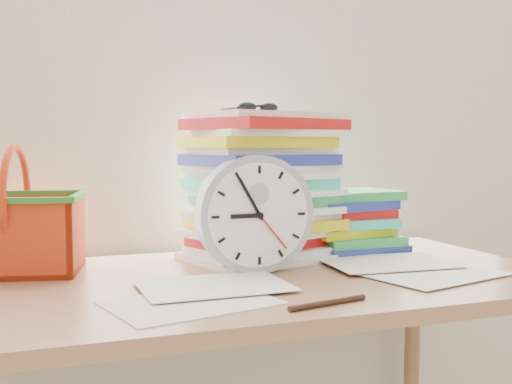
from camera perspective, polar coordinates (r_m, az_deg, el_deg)
name	(u,v)px	position (r m, az deg, el deg)	size (l,w,h in m)	color
curtain	(186,38)	(1.71, -6.28, 13.46)	(2.40, 0.01, 2.50)	white
desk	(233,313)	(1.37, -2.07, -10.67)	(1.40, 0.70, 0.75)	#916244
paper_stack	(263,186)	(1.54, 0.58, 0.51)	(0.35, 0.29, 0.35)	white
clock	(255,214)	(1.38, -0.12, -1.96)	(0.26, 0.26, 0.05)	#9BA1AC
sunglasses	(258,107)	(1.54, 0.19, 7.56)	(0.12, 0.10, 0.03)	black
book_stack	(348,222)	(1.66, 8.22, -2.62)	(0.27, 0.20, 0.16)	white
basket	(16,210)	(1.47, -20.53, -1.51)	(0.27, 0.21, 0.27)	red
pen	(328,303)	(1.13, 6.40, -9.75)	(0.01, 0.01, 0.16)	black
scattered_papers	(233,275)	(1.35, -2.08, -7.35)	(1.26, 0.42, 0.02)	white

